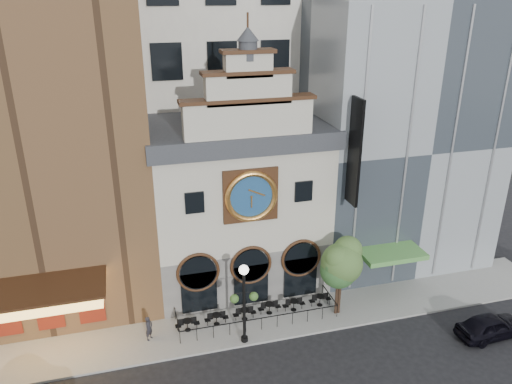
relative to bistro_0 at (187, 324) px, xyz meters
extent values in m
plane|color=black|center=(4.67, -2.39, -0.61)|extent=(120.00, 120.00, 0.00)
cube|color=gray|center=(4.67, 0.11, -0.54)|extent=(44.00, 5.00, 0.15)
cube|color=#605E5B|center=(4.67, 5.61, 1.54)|extent=(12.00, 8.00, 4.00)
cube|color=#B9B2A3|center=(4.67, 5.61, 7.04)|extent=(12.00, 8.00, 7.00)
cube|color=#2D3035|center=(4.67, 5.61, 11.14)|extent=(12.60, 8.60, 1.20)
cube|color=#382010|center=(4.67, 1.53, 7.94)|extent=(3.60, 0.25, 3.60)
cylinder|color=navy|center=(4.67, 1.39, 7.94)|extent=(3.10, 0.12, 3.10)
torus|color=#D08A3D|center=(4.67, 1.31, 7.94)|extent=(3.46, 0.36, 3.46)
cylinder|color=#2D3035|center=(4.67, 2.01, 16.84)|extent=(1.10, 1.10, 1.10)
cone|color=#2D3035|center=(4.67, 2.01, 17.79)|extent=(1.30, 1.30, 0.80)
cube|color=brown|center=(-8.33, 7.61, 12.04)|extent=(14.00, 12.00, 25.00)
cube|color=#FFBF59|center=(-8.33, -0.09, 3.74)|extent=(7.00, 3.40, 0.70)
cube|color=#382010|center=(-8.33, -0.09, 4.19)|extent=(7.40, 3.80, 0.15)
cube|color=maroon|center=(-8.33, 1.56, 1.54)|extent=(5.60, 0.15, 2.60)
cube|color=gray|center=(17.67, 7.61, 9.54)|extent=(14.00, 12.00, 20.00)
cube|color=#58A048|center=(14.67, 0.41, 2.84)|extent=(4.50, 2.40, 0.35)
cube|color=black|center=(11.27, 0.61, 10.54)|extent=(0.18, 1.60, 7.00)
cylinder|color=black|center=(0.00, 0.00, 0.28)|extent=(0.68, 0.68, 0.03)
cylinder|color=black|center=(0.00, 0.00, -0.09)|extent=(0.06, 0.06, 0.72)
cylinder|color=black|center=(1.94, 0.12, 0.28)|extent=(0.68, 0.68, 0.03)
cylinder|color=black|center=(1.94, 0.12, -0.09)|extent=(0.06, 0.06, 0.72)
cylinder|color=black|center=(3.86, 0.17, 0.28)|extent=(0.68, 0.68, 0.03)
cylinder|color=black|center=(3.86, 0.17, -0.09)|extent=(0.06, 0.06, 0.72)
cylinder|color=black|center=(5.66, 0.37, 0.28)|extent=(0.68, 0.68, 0.03)
cylinder|color=black|center=(5.66, 0.37, -0.09)|extent=(0.06, 0.06, 0.72)
cylinder|color=black|center=(7.38, 0.27, 0.28)|extent=(0.68, 0.68, 0.03)
cylinder|color=black|center=(7.38, 0.27, -0.09)|extent=(0.06, 0.06, 0.72)
cylinder|color=black|center=(9.34, 0.33, 0.28)|extent=(0.68, 0.68, 0.03)
cylinder|color=black|center=(9.34, 0.33, -0.09)|extent=(0.06, 0.06, 0.72)
imported|color=black|center=(18.72, -5.49, 0.18)|extent=(4.73, 2.10, 1.58)
imported|color=black|center=(-2.45, -0.25, 0.37)|extent=(0.69, 0.72, 1.67)
cylinder|color=black|center=(3.31, -1.99, 2.03)|extent=(0.18, 0.18, 4.98)
cylinder|color=black|center=(3.31, -1.99, -0.31)|extent=(0.44, 0.44, 0.30)
sphere|color=white|center=(3.31, -1.99, 4.72)|extent=(0.60, 0.60, 0.60)
sphere|color=#345923|center=(2.72, -1.96, 2.77)|extent=(0.56, 0.56, 0.56)
sphere|color=#345923|center=(3.91, -2.03, 2.77)|extent=(0.56, 0.56, 0.56)
cylinder|color=#382619|center=(10.05, -0.79, 0.86)|extent=(0.19, 0.19, 2.64)
sphere|color=#295923|center=(10.05, -0.79, 2.93)|extent=(2.45, 2.45, 2.45)
sphere|color=#295923|center=(10.52, -0.50, 3.59)|extent=(1.70, 1.70, 1.70)
sphere|color=#295923|center=(9.67, -0.98, 3.41)|extent=(1.51, 1.51, 1.51)
cylinder|color=#382619|center=(10.26, -0.76, 1.03)|extent=(0.21, 0.21, 2.99)
sphere|color=#3E6227|center=(10.26, -0.76, 3.38)|extent=(2.78, 2.78, 2.78)
sphere|color=#3E6227|center=(10.80, -0.43, 4.13)|extent=(1.92, 1.92, 1.92)
sphere|color=#3E6227|center=(9.84, -0.97, 3.92)|extent=(1.71, 1.71, 1.71)
camera|label=1|loc=(-2.70, -26.88, 20.18)|focal=35.00mm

